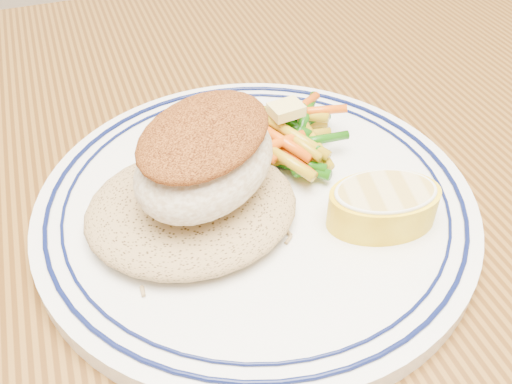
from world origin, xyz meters
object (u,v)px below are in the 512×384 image
Objects in this scene: dining_table at (262,345)px; lemon_wedge at (383,204)px; plate at (256,204)px; fish_fillet at (205,155)px; vegetable_pile at (285,139)px; rice_pilaf at (191,204)px.

lemon_wedge is (0.08, -0.01, 0.13)m from dining_table.
dining_table is at bearing -103.81° from plate.
fish_fillet is at bearing -176.88° from plate.
fish_fillet reaches higher than lemon_wedge.
plate is at bearing 3.12° from fish_fillet.
plate is at bearing 76.19° from dining_table.
lemon_wedge is at bearing -70.16° from vegetable_pile.
plate reaches higher than dining_table.
rice_pilaf is at bearing -173.80° from plate.
dining_table is at bearing -120.57° from vegetable_pile.
dining_table is at bearing -59.24° from fish_fillet.
fish_fillet reaches higher than vegetable_pile.
lemon_wedge reaches higher than dining_table.
dining_table is 0.16m from fish_fillet.
lemon_wedge is (0.11, -0.04, 0.00)m from rice_pilaf.
rice_pilaf is at bearing -152.62° from vegetable_pile.
lemon_wedge is at bearing -35.98° from plate.
lemon_wedge is (0.07, -0.05, 0.02)m from plate.
dining_table is 14.70× the size of vegetable_pile.
plate is at bearing -134.11° from vegetable_pile.
rice_pilaf is at bearing -165.49° from fish_fillet.
vegetable_pile is (0.05, 0.08, 0.13)m from dining_table.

